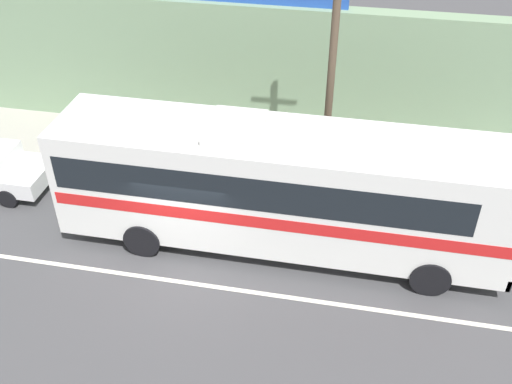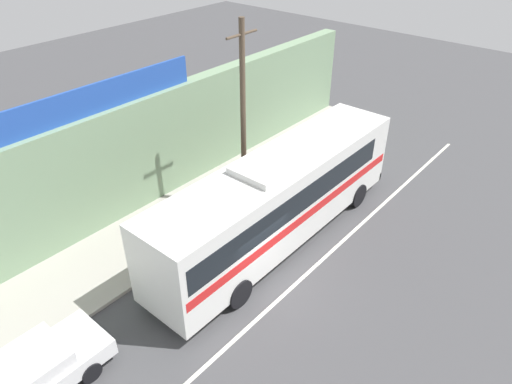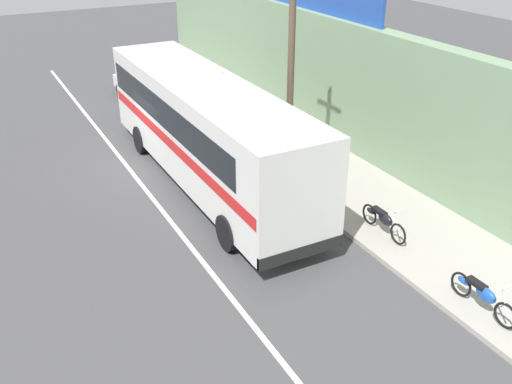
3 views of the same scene
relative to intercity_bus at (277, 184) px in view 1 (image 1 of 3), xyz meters
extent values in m
plane|color=#444447|center=(-2.36, -1.28, -2.07)|extent=(70.00, 70.00, 0.00)
cube|color=#A8A399|center=(-2.36, 3.92, -2.00)|extent=(30.00, 3.60, 0.14)
cube|color=gray|center=(-2.36, 6.07, 0.33)|extent=(30.00, 0.70, 4.80)
cube|color=silver|center=(-2.36, -2.08, -2.06)|extent=(30.00, 0.14, 0.01)
cube|color=silver|center=(0.09, 0.00, -0.07)|extent=(12.08, 2.53, 3.10)
cube|color=black|center=(-0.40, 0.00, 0.48)|extent=(10.63, 2.55, 0.96)
cube|color=red|center=(0.09, 0.00, -0.37)|extent=(11.84, 2.54, 0.36)
cube|color=black|center=(6.09, 0.00, -1.44)|extent=(0.12, 2.53, 0.36)
cube|color=silver|center=(-1.12, 0.00, 1.60)|extent=(1.40, 1.77, 0.24)
cylinder|color=black|center=(4.19, 1.17, -1.55)|extent=(1.04, 0.32, 1.04)
cylinder|color=black|center=(4.19, -1.17, -1.55)|extent=(1.04, 0.32, 1.04)
cylinder|color=black|center=(-3.54, 1.17, -1.55)|extent=(1.04, 0.32, 1.04)
cylinder|color=black|center=(-3.54, -1.17, -1.55)|extent=(1.04, 0.32, 1.04)
cube|color=black|center=(-8.90, 0.94, -0.97)|extent=(0.21, 1.53, 0.34)
cylinder|color=black|center=(-8.38, 1.80, -1.76)|extent=(0.62, 0.20, 0.62)
cylinder|color=black|center=(-8.38, 0.08, -1.76)|extent=(0.62, 0.20, 0.62)
cylinder|color=brown|center=(1.04, 2.64, 2.00)|extent=(0.22, 0.22, 7.84)
torus|color=black|center=(6.37, 2.98, -1.62)|extent=(0.62, 0.06, 0.62)
torus|color=black|center=(5.11, 2.98, -1.62)|extent=(0.62, 0.06, 0.62)
cylinder|color=silver|center=(6.29, 2.98, -1.32)|extent=(0.34, 0.04, 0.65)
cylinder|color=silver|center=(6.19, 2.98, -1.00)|extent=(0.03, 0.56, 0.03)
ellipsoid|color=black|center=(5.80, 2.98, -1.44)|extent=(0.56, 0.22, 0.34)
cube|color=black|center=(5.51, 2.98, -1.32)|extent=(0.52, 0.20, 0.10)
ellipsoid|color=black|center=(5.17, 2.98, -1.48)|extent=(0.36, 0.14, 0.16)
camera|label=1|loc=(1.93, -12.74, 9.13)|focal=41.50mm
camera|label=2|loc=(-11.66, -8.84, 9.73)|focal=32.81mm
camera|label=3|loc=(16.35, -6.79, 6.58)|focal=39.86mm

